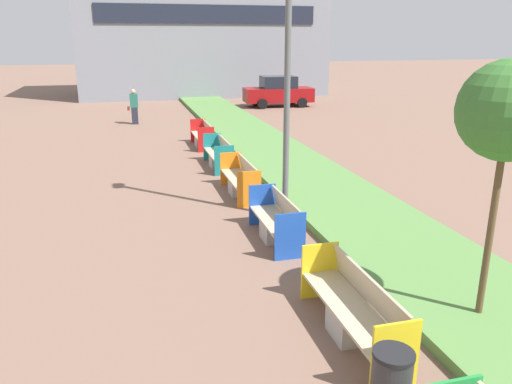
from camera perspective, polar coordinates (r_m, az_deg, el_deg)
The scene contains 11 objects.
planter_grass_strip at distance 12.07m, azimuth 11.57°, elevation -2.52°, with size 2.80×120.00×0.18m.
building_backdrop at distance 39.68m, azimuth -6.49°, elevation 18.55°, with size 17.59×8.77×10.20m.
bench_yellow_frame at distance 7.37m, azimuth 11.10°, elevation -13.38°, with size 0.65×2.43×0.94m.
bench_blue_frame at distance 10.48m, azimuth 2.37°, elevation -3.63°, with size 0.65×2.03×0.94m.
bench_orange_frame at distance 13.52m, azimuth -1.75°, elevation 1.23°, with size 0.65×2.24×0.94m.
bench_teal_frame at distance 16.49m, azimuth -4.24°, elevation 4.11°, with size 0.65×2.18×0.94m.
bench_red_frame at distance 19.75m, azimuth -6.09°, elevation 6.23°, with size 0.65×2.06×0.94m.
street_lamp_post at distance 11.23m, azimuth 3.67°, elevation 16.39°, with size 0.24×0.44×7.11m.
sapling_tree_near at distance 7.43m, azimuth 26.88°, elevation 8.15°, with size 1.35×1.35×3.85m.
pedestrian_walking at distance 25.58m, azimuth -13.77°, elevation 9.48°, with size 0.53×0.24×1.71m.
parked_car_distant at distance 31.53m, azimuth 2.56°, elevation 11.39°, with size 4.29×2.00×1.86m.
Camera 1 is at (-1.99, 1.86, 4.09)m, focal length 35.00 mm.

